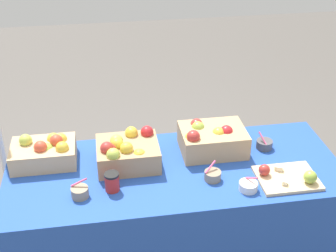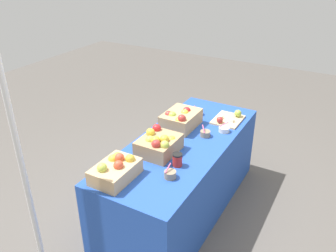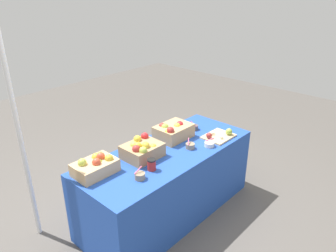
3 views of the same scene
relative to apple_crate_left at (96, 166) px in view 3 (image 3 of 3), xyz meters
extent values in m
plane|color=#56514C|center=(0.72, -0.18, -0.81)|extent=(10.00, 10.00, 0.00)
cube|color=#234CAD|center=(0.72, -0.18, -0.44)|extent=(1.90, 0.76, 0.74)
cube|color=tan|center=(-0.01, 0.00, -0.01)|extent=(0.36, 0.25, 0.11)
sphere|color=#99B742|center=(0.02, -0.02, 0.02)|extent=(0.07, 0.07, 0.07)
sphere|color=#D14C33|center=(0.07, 0.01, 0.06)|extent=(0.07, 0.07, 0.07)
sphere|color=gold|center=(0.09, 0.05, 0.04)|extent=(0.07, 0.07, 0.07)
sphere|color=#99B742|center=(0.01, -0.03, 0.02)|extent=(0.07, 0.07, 0.07)
sphere|color=#D14C33|center=(-0.01, -0.04, 0.06)|extent=(0.07, 0.07, 0.07)
sphere|color=gold|center=(0.10, -0.06, 0.05)|extent=(0.07, 0.07, 0.07)
sphere|color=#B2C64C|center=(-0.10, 0.04, 0.06)|extent=(0.07, 0.07, 0.07)
sphere|color=gold|center=(0.05, 0.06, 0.04)|extent=(0.07, 0.07, 0.07)
cube|color=tan|center=(0.46, -0.09, -0.01)|extent=(0.35, 0.29, 0.13)
sphere|color=gold|center=(0.46, -0.15, 0.07)|extent=(0.07, 0.07, 0.07)
sphere|color=#B2332D|center=(0.38, -0.11, 0.05)|extent=(0.07, 0.07, 0.07)
sphere|color=red|center=(0.59, 0.00, 0.07)|extent=(0.07, 0.07, 0.07)
sphere|color=gold|center=(0.50, 0.01, 0.07)|extent=(0.07, 0.07, 0.07)
sphere|color=gold|center=(0.52, -0.17, 0.04)|extent=(0.07, 0.07, 0.07)
sphere|color=gold|center=(0.41, -0.10, 0.07)|extent=(0.07, 0.07, 0.07)
sphere|color=#B2332D|center=(0.35, -0.13, 0.07)|extent=(0.07, 0.07, 0.07)
sphere|color=#B2C64C|center=(0.38, -0.19, 0.07)|extent=(0.07, 0.07, 0.07)
sphere|color=#B2C64C|center=(0.41, -0.04, 0.06)|extent=(0.07, 0.07, 0.07)
cube|color=tan|center=(0.97, -0.03, 0.00)|extent=(0.38, 0.28, 0.14)
sphere|color=#B2332D|center=(0.89, 0.06, 0.06)|extent=(0.08, 0.08, 0.08)
sphere|color=gold|center=(1.00, -0.06, 0.06)|extent=(0.08, 0.08, 0.08)
sphere|color=gold|center=(0.83, -0.08, 0.06)|extent=(0.08, 0.08, 0.08)
sphere|color=#B2332D|center=(0.84, -0.11, 0.08)|extent=(0.08, 0.08, 0.08)
sphere|color=red|center=(1.05, -0.05, 0.06)|extent=(0.08, 0.08, 0.08)
sphere|color=#99B742|center=(0.89, 0.02, 0.06)|extent=(0.08, 0.08, 0.08)
cube|color=#D1B284|center=(1.31, -0.38, -0.06)|extent=(0.32, 0.26, 0.02)
cube|color=beige|center=(1.29, -0.31, -0.04)|extent=(0.04, 0.04, 0.03)
cube|color=beige|center=(1.27, -0.30, -0.04)|extent=(0.03, 0.03, 0.02)
sphere|color=#99B742|center=(1.41, -0.44, -0.02)|extent=(0.07, 0.07, 0.07)
sphere|color=#B2332D|center=(1.19, -0.34, -0.02)|extent=(0.06, 0.06, 0.06)
cube|color=beige|center=(1.27, -0.44, -0.04)|extent=(0.03, 0.03, 0.02)
cylinder|color=silver|center=(1.07, -0.43, -0.05)|extent=(0.10, 0.10, 0.04)
cylinder|color=#EA598C|center=(1.09, -0.42, 0.00)|extent=(0.05, 0.07, 0.05)
cylinder|color=gray|center=(0.19, -0.35, -0.04)|extent=(0.09, 0.09, 0.05)
cylinder|color=#EA598C|center=(0.19, -0.33, 0.01)|extent=(0.09, 0.01, 0.05)
cylinder|color=#4C4C51|center=(1.29, -0.06, -0.05)|extent=(0.10, 0.10, 0.05)
cylinder|color=#EA598C|center=(1.27, -0.06, 0.00)|extent=(0.04, 0.08, 0.06)
cylinder|color=gray|center=(0.91, -0.31, -0.05)|extent=(0.09, 0.09, 0.05)
cylinder|color=#EA598C|center=(0.89, -0.30, 0.00)|extent=(0.07, 0.06, 0.05)
cylinder|color=red|center=(0.36, -0.32, -0.02)|extent=(0.08, 0.08, 0.09)
cylinder|color=black|center=(0.36, -0.32, 0.03)|extent=(0.08, 0.08, 0.01)
cylinder|color=white|center=(-0.37, 0.54, 0.22)|extent=(0.04, 0.04, 2.05)
camera|label=1|loc=(0.35, -2.25, 1.46)|focal=49.04mm
camera|label=2|loc=(-1.67, -1.38, 1.45)|focal=37.50mm
camera|label=3|loc=(-1.33, -2.07, 1.43)|focal=34.24mm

